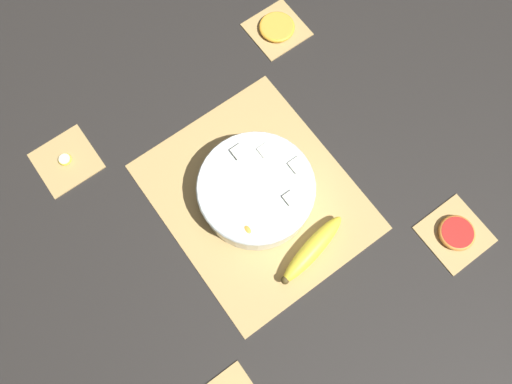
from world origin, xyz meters
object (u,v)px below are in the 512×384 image
object	(u,v)px
whole_banana	(312,249)
orange_slice_whole	(277,27)
fruit_salad_bowl	(256,190)
banana_coin_single	(65,159)
grapefruit_slice	(457,233)

from	to	relation	value
whole_banana	orange_slice_whole	xyz separation A→B (m)	(0.48, -0.27, -0.01)
fruit_salad_bowl	orange_slice_whole	bearing A→B (deg)	-42.75
orange_slice_whole	banana_coin_single	distance (m)	0.58
fruit_salad_bowl	grapefruit_slice	bearing A→B (deg)	-137.22
fruit_salad_bowl	banana_coin_single	bearing A→B (deg)	42.82
banana_coin_single	grapefruit_slice	xyz separation A→B (m)	(-0.63, -0.58, 0.00)
whole_banana	banana_coin_single	size ratio (longest dim) A/B	6.31
grapefruit_slice	banana_coin_single	bearing A→B (deg)	42.80
whole_banana	banana_coin_single	xyz separation A→B (m)	(0.48, 0.31, -0.01)
banana_coin_single	fruit_salad_bowl	bearing A→B (deg)	-137.18
fruit_salad_bowl	banana_coin_single	size ratio (longest dim) A/B	8.39
whole_banana	orange_slice_whole	size ratio (longest dim) A/B	2.13
fruit_salad_bowl	orange_slice_whole	size ratio (longest dim) A/B	2.84
fruit_salad_bowl	grapefruit_slice	distance (m)	0.43
banana_coin_single	whole_banana	bearing A→B (deg)	-146.87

